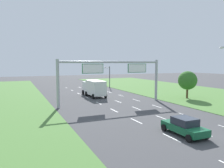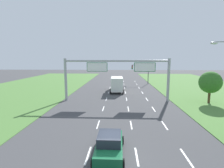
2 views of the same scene
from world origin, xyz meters
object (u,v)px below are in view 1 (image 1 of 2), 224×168
Objects in this scene: sign_gantry at (113,73)px; roadside_tree_mid at (188,80)px; box_truck at (94,88)px; traffic_light_mast at (103,73)px; car_near_red at (184,126)px.

sign_gantry is 14.52m from roadside_tree_mid.
roadside_tree_mid is at bearing -3.72° from sign_gantry.
box_truck is 9.07m from sign_gantry.
box_truck is 1.33× the size of traffic_light_mast.
car_near_red is at bearing -91.49° from box_truck.
sign_gantry is 21.69m from traffic_light_mast.
box_truck is 1.48× the size of roadside_tree_mid.
sign_gantry is at bearing 89.04° from car_near_red.
sign_gantry is at bearing -89.66° from box_truck.
box_truck reaches higher than car_near_red.
traffic_light_mast reaches higher than car_near_red.
car_near_red is 16.98m from sign_gantry.
box_truck is at bearing -118.60° from traffic_light_mast.
roadside_tree_mid reaches higher than box_truck.
roadside_tree_mid is (14.40, -0.94, -1.60)m from sign_gantry.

